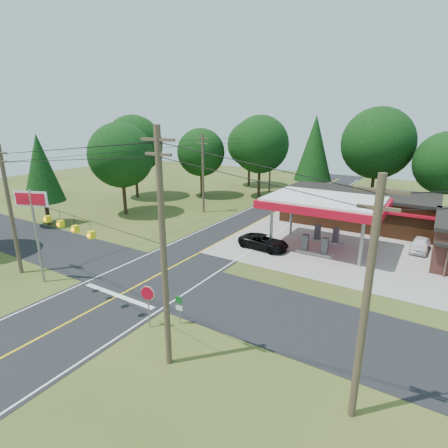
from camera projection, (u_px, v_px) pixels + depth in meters
The scene contains 18 objects.
ground at pixel (154, 277), 27.00m from camera, with size 120.00×120.00×0.00m, color #384A1A.
main_highway at pixel (154, 277), 27.00m from camera, with size 8.00×120.00×0.02m, color black.
cross_road at pixel (154, 277), 26.99m from camera, with size 70.00×7.00×0.02m, color black.
lane_center_yellow at pixel (154, 276), 26.99m from camera, with size 0.15×110.00×0.00m, color yellow.
gas_canopy at pixel (324, 204), 31.77m from camera, with size 10.60×7.40×4.88m.
convenience_store at pixel (357, 208), 40.05m from camera, with size 16.40×7.55×3.80m.
utility_pole_near_right at pixel (163, 251), 15.79m from camera, with size 1.80×0.30×11.50m.
utility_pole_near_left at pixel (10, 209), 26.25m from camera, with size 1.80×0.30×10.00m.
utility_pole_far_left at pixel (203, 173), 44.17m from camera, with size 1.80×0.30×10.00m.
utility_pole_right_b at pixel (366, 302), 12.92m from camera, with size 1.80×0.30×10.00m.
utility_pole_north at pixel (270, 163), 57.35m from camera, with size 0.30×0.30×9.50m.
overhead_beacons at pixel (66, 215), 20.84m from camera, with size 17.04×2.04×1.03m.
treeline_backdrop at pixel (287, 154), 43.92m from camera, with size 70.27×51.59×13.30m.
suv_car at pixel (264, 242), 32.65m from camera, with size 4.75×4.75×1.32m, color black.
sedan_car at pixel (420, 245), 32.01m from camera, with size 3.68×3.68×1.25m, color white.
big_stop_sign at pixel (33, 215), 24.68m from camera, with size 2.45×1.02×7.00m.
octagonal_stop_sign at pixel (148, 296), 19.89m from camera, with size 0.90×0.26×2.67m.
route_sign_post at pixel (179, 306), 20.41m from camera, with size 0.43×0.12×2.10m.
Camera 1 is at (17.64, -18.07, 11.71)m, focal length 28.00 mm.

